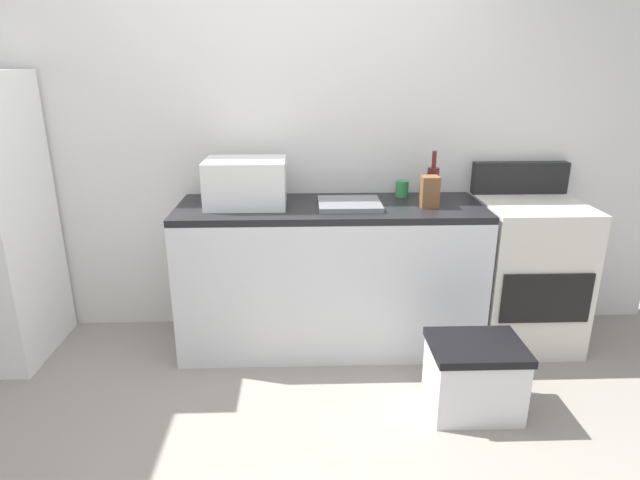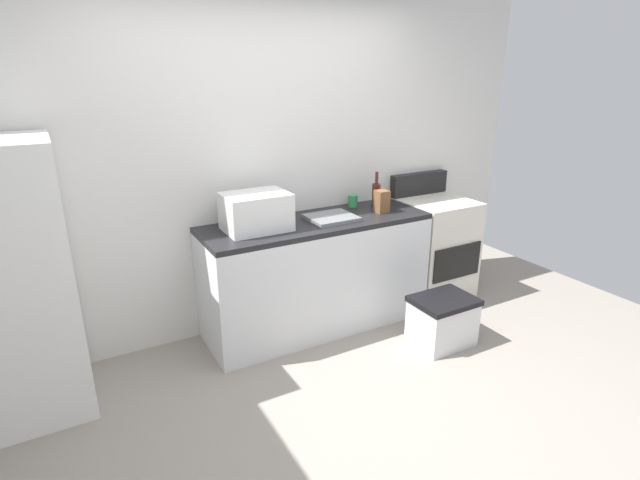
% 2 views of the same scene
% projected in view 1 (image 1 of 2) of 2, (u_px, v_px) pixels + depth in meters
% --- Properties ---
extents(wall_back, '(5.00, 0.10, 2.60)m').
position_uv_depth(wall_back, '(280.00, 129.00, 3.30)').
color(wall_back, silver).
rests_on(wall_back, ground_plane).
extents(kitchen_counter, '(1.80, 0.60, 0.90)m').
position_uv_depth(kitchen_counter, '(330.00, 276.00, 3.25)').
color(kitchen_counter, silver).
rests_on(kitchen_counter, ground_plane).
extents(stove_oven, '(0.60, 0.61, 1.10)m').
position_uv_depth(stove_oven, '(525.00, 271.00, 3.29)').
color(stove_oven, silver).
rests_on(stove_oven, ground_plane).
extents(microwave, '(0.46, 0.34, 0.27)m').
position_uv_depth(microwave, '(246.00, 183.00, 3.06)').
color(microwave, white).
rests_on(microwave, kitchen_counter).
extents(sink_basin, '(0.36, 0.32, 0.03)m').
position_uv_depth(sink_basin, '(349.00, 204.00, 3.07)').
color(sink_basin, slate).
rests_on(sink_basin, kitchen_counter).
extents(wine_bottle, '(0.07, 0.07, 0.30)m').
position_uv_depth(wine_bottle, '(433.00, 183.00, 3.18)').
color(wine_bottle, '#591E19').
rests_on(wine_bottle, kitchen_counter).
extents(coffee_mug, '(0.08, 0.08, 0.10)m').
position_uv_depth(coffee_mug, '(402.00, 189.00, 3.29)').
color(coffee_mug, '#338C4C').
rests_on(coffee_mug, kitchen_counter).
extents(knife_block, '(0.10, 0.10, 0.18)m').
position_uv_depth(knife_block, '(429.00, 192.00, 3.04)').
color(knife_block, brown).
rests_on(knife_block, kitchen_counter).
extents(storage_bin, '(0.46, 0.36, 0.38)m').
position_uv_depth(storage_bin, '(474.00, 376.00, 2.67)').
color(storage_bin, silver).
rests_on(storage_bin, ground_plane).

